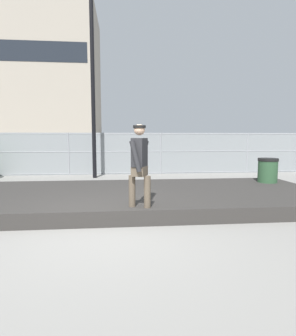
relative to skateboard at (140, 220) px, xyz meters
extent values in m
plane|color=gray|center=(-0.59, -0.46, -0.06)|extent=(120.00, 120.00, 0.00)
cube|color=#33302D|center=(-0.59, 1.63, 0.10)|extent=(10.67, 3.80, 0.31)
cube|color=black|center=(0.00, 0.00, 0.00)|extent=(0.82, 0.48, 0.02)
cylinder|color=silver|center=(0.27, -0.01, -0.03)|extent=(0.06, 0.05, 0.05)
cylinder|color=silver|center=(0.21, -0.18, -0.03)|extent=(0.06, 0.05, 0.05)
cylinder|color=silver|center=(-0.21, 0.18, -0.03)|extent=(0.06, 0.05, 0.05)
cylinder|color=silver|center=(-0.27, 0.01, -0.03)|extent=(0.06, 0.05, 0.05)
cube|color=#99999E|center=(0.24, -0.09, -0.01)|extent=(0.10, 0.15, 0.01)
cube|color=#99999E|center=(-0.24, 0.09, -0.01)|extent=(0.10, 0.15, 0.01)
cube|color=black|center=(0.20, -0.08, 0.06)|extent=(0.30, 0.20, 0.09)
cube|color=black|center=(-0.20, 0.08, 0.06)|extent=(0.30, 0.20, 0.09)
cylinder|color=brown|center=(0.14, -0.06, 0.48)|extent=(0.13, 0.13, 0.76)
cylinder|color=brown|center=(-0.14, 0.06, 0.48)|extent=(0.13, 0.13, 0.76)
cube|color=brown|center=(0.00, 0.00, 0.95)|extent=(0.35, 0.40, 0.18)
cube|color=#262628|center=(0.00, 0.00, 1.31)|extent=(0.34, 0.43, 0.54)
cylinder|color=#262628|center=(0.09, 0.23, 1.25)|extent=(0.25, 0.17, 0.58)
cylinder|color=#262628|center=(-0.09, -0.23, 1.25)|extent=(0.25, 0.17, 0.58)
sphere|color=tan|center=(0.00, 0.00, 1.74)|extent=(0.21, 0.21, 0.21)
cylinder|color=black|center=(0.00, 0.00, 1.80)|extent=(0.24, 0.24, 0.05)
cylinder|color=gray|center=(-2.62, 7.15, 0.87)|extent=(0.06, 0.06, 1.85)
cylinder|color=gray|center=(1.43, 7.15, 0.87)|extent=(0.06, 0.06, 1.85)
cylinder|color=gray|center=(5.49, 7.15, 0.87)|extent=(0.06, 0.06, 1.85)
cylinder|color=gray|center=(-0.59, 7.15, 1.75)|extent=(20.29, 0.04, 0.04)
cylinder|color=gray|center=(-0.59, 7.15, 0.96)|extent=(20.29, 0.04, 0.04)
cylinder|color=gray|center=(-0.59, 7.15, 0.00)|extent=(20.29, 0.04, 0.04)
cube|color=gray|center=(-0.59, 7.15, 0.87)|extent=(20.29, 0.01, 1.85)
cylinder|color=black|center=(-1.43, 6.18, 3.66)|extent=(0.16, 0.16, 7.44)
cube|color=black|center=(-6.16, 10.49, 0.61)|extent=(4.41, 1.82, 0.70)
cube|color=#23282D|center=(-6.36, 10.49, 1.28)|extent=(2.21, 1.61, 0.64)
cylinder|color=black|center=(-4.80, 11.36, 0.26)|extent=(0.64, 0.24, 0.64)
cylinder|color=black|center=(-4.79, 9.65, 0.26)|extent=(0.64, 0.24, 0.64)
cube|color=#9E9384|center=(-12.97, 38.14, 9.80)|extent=(18.56, 12.86, 19.71)
cube|color=#1E232B|center=(-12.97, 31.69, 12.16)|extent=(17.07, 0.04, 2.50)
cylinder|color=#2D5133|center=(4.02, 2.62, 0.42)|extent=(0.56, 0.56, 0.95)
cylinder|color=black|center=(4.02, 2.62, 0.93)|extent=(0.59, 0.59, 0.08)
camera|label=1|loc=(-0.35, -5.29, 1.60)|focal=29.85mm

